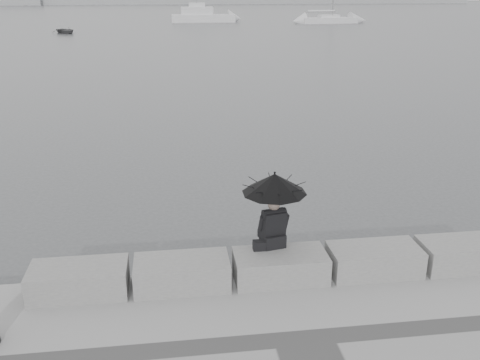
{
  "coord_description": "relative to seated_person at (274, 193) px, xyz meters",
  "views": [
    {
      "loc": [
        -1.8,
        -8.47,
        5.36
      ],
      "look_at": [
        -0.24,
        3.0,
        1.11
      ],
      "focal_mm": 40.0,
      "sensor_mm": 36.0,
      "label": 1
    }
  ],
  "objects": [
    {
      "name": "ground",
      "position": [
        0.07,
        0.13,
        -2.0
      ],
      "size": [
        360.0,
        360.0,
        0.0
      ],
      "primitive_type": "plane",
      "color": "#434547",
      "rests_on": "ground"
    },
    {
      "name": "stone_block_far_left",
      "position": [
        -3.33,
        -0.32,
        -1.25
      ],
      "size": [
        1.6,
        0.8,
        0.5
      ],
      "primitive_type": "cube",
      "color": "slate",
      "rests_on": "promenade"
    },
    {
      "name": "stone_block_left",
      "position": [
        -1.63,
        -0.32,
        -1.25
      ],
      "size": [
        1.6,
        0.8,
        0.5
      ],
      "primitive_type": "cube",
      "color": "slate",
      "rests_on": "promenade"
    },
    {
      "name": "stone_block_centre",
      "position": [
        0.07,
        -0.32,
        -1.25
      ],
      "size": [
        1.6,
        0.8,
        0.5
      ],
      "primitive_type": "cube",
      "color": "slate",
      "rests_on": "promenade"
    },
    {
      "name": "stone_block_right",
      "position": [
        1.77,
        -0.32,
        -1.25
      ],
      "size": [
        1.6,
        0.8,
        0.5
      ],
      "primitive_type": "cube",
      "color": "slate",
      "rests_on": "promenade"
    },
    {
      "name": "stone_block_far_right",
      "position": [
        3.47,
        -0.32,
        -1.25
      ],
      "size": [
        1.6,
        0.8,
        0.5
      ],
      "primitive_type": "cube",
      "color": "slate",
      "rests_on": "promenade"
    },
    {
      "name": "seated_person",
      "position": [
        0.0,
        0.0,
        0.0
      ],
      "size": [
        1.13,
        1.13,
        1.39
      ],
      "rotation": [
        0.0,
        0.0,
        0.21
      ],
      "color": "black",
      "rests_on": "stone_block_centre"
    },
    {
      "name": "bag",
      "position": [
        -0.25,
        -0.12,
        -0.91
      ],
      "size": [
        0.26,
        0.15,
        0.17
      ],
      "primitive_type": "cube",
      "color": "black",
      "rests_on": "stone_block_centre"
    },
    {
      "name": "distant_landmass",
      "position": [
        -8.07,
        154.64,
        -1.1
      ],
      "size": [
        180.0,
        8.0,
        2.8
      ],
      "color": "#96999B",
      "rests_on": "ground"
    },
    {
      "name": "sailboat_right",
      "position": [
        22.14,
        70.66,
        -1.48
      ],
      "size": [
        8.35,
        3.02,
        12.9
      ],
      "rotation": [
        0.0,
        0.0,
        0.08
      ],
      "color": "silver",
      "rests_on": "ground"
    },
    {
      "name": "motor_cruiser",
      "position": [
        4.13,
        75.63,
        -1.1
      ],
      "size": [
        9.51,
        2.94,
        4.5
      ],
      "rotation": [
        0.0,
        0.0,
        -0.01
      ],
      "color": "silver",
      "rests_on": "ground"
    },
    {
      "name": "dinghy",
      "position": [
        -13.18,
        58.1,
        -1.7
      ],
      "size": [
        3.66,
        3.22,
        0.59
      ],
      "primitive_type": "imported",
      "rotation": [
        0.0,
        0.0,
        0.63
      ],
      "color": "slate",
      "rests_on": "ground"
    }
  ]
}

